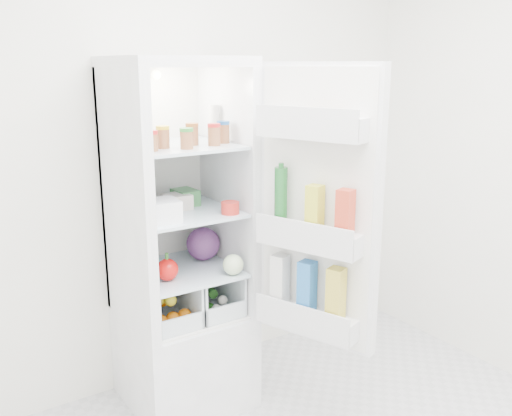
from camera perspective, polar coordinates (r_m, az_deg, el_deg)
room_walls at (r=1.93m, az=13.55°, el=8.65°), size 3.02×3.02×2.61m
refrigerator at (r=3.03m, az=-7.78°, el=-7.16°), size 0.60×0.60×1.80m
shelf_low at (r=2.95m, az=-7.30°, el=-6.19°), size 0.49×0.53×0.01m
shelf_mid at (r=2.86m, az=-7.49°, el=-0.36°), size 0.49×0.53×0.02m
shelf_top at (r=2.80m, az=-7.71°, el=6.19°), size 0.49×0.53×0.02m
crisper_left at (r=2.96m, az=-9.37°, el=-8.97°), size 0.23×0.46×0.22m
crisper_right at (r=3.05m, az=-5.14°, el=-8.05°), size 0.23×0.46×0.22m
condiment_jars at (r=2.71m, az=-7.42°, el=7.01°), size 0.46×0.32×0.08m
squeeze_bottle at (r=2.91m, az=-4.21°, el=8.50°), size 0.06×0.06×0.18m
tub_white at (r=2.66m, az=-9.50°, el=-0.28°), size 0.17×0.17×0.10m
tub_cream at (r=2.88m, az=-7.96°, el=0.64°), size 0.13×0.13×0.07m
tin_red at (r=2.76m, az=-2.60°, el=0.02°), size 0.11×0.11×0.06m
foil_tray at (r=2.87m, az=-9.81°, el=0.21°), size 0.18×0.14×0.05m
tub_green at (r=2.96m, az=-7.08°, el=1.08°), size 0.11×0.15×0.08m
red_cabbage at (r=3.05m, az=-5.32°, el=-3.58°), size 0.18×0.18×0.18m
bell_pepper at (r=2.79m, az=-8.86°, el=-6.11°), size 0.11×0.11×0.11m
mushroom_bowl at (r=2.92m, az=-10.65°, el=-5.78°), size 0.16×0.16×0.06m
salad_bag at (r=2.84m, az=-2.31°, el=-5.68°), size 0.10×0.10×0.10m
citrus_pile at (r=2.91m, az=-9.03°, el=-9.78°), size 0.20×0.24×0.16m
veg_pile at (r=3.07m, az=-5.02°, el=-8.86°), size 0.16×0.30×0.10m
fridge_door at (r=2.61m, az=5.98°, el=-0.80°), size 0.35×0.58×1.30m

